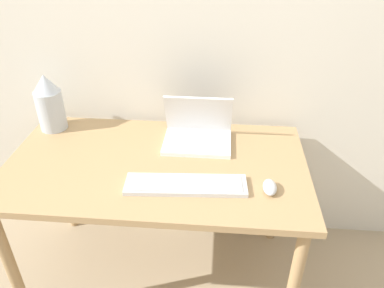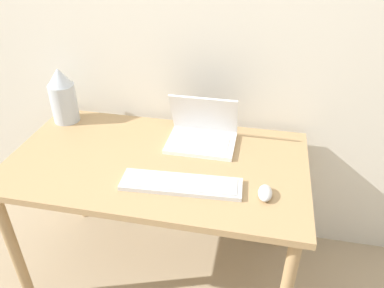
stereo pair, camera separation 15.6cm
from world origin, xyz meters
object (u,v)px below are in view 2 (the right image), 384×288
at_px(keyboard, 181,184).
at_px(mouse, 265,193).
at_px(vase, 63,96).
at_px(laptop, 202,133).

distance_m(keyboard, mouse, 0.33).
distance_m(keyboard, vase, 0.82).
xyz_separation_m(keyboard, vase, (-0.70, 0.41, 0.13)).
xyz_separation_m(laptop, mouse, (0.31, -0.34, -0.03)).
bearing_deg(keyboard, laptop, 86.44).
relative_size(keyboard, vase, 1.73).
distance_m(laptop, vase, 0.73).
distance_m(laptop, keyboard, 0.34).
relative_size(mouse, vase, 0.34).
relative_size(laptop, keyboard, 0.64).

